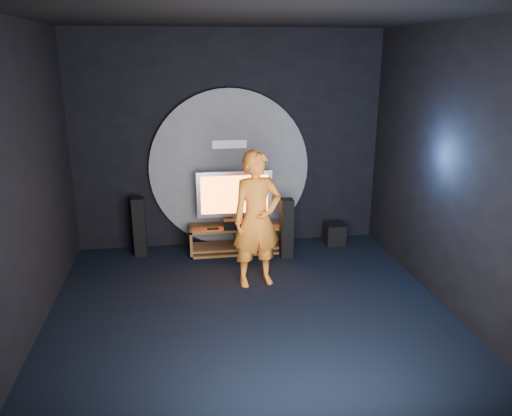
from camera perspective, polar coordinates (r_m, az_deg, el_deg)
The scene contains 15 objects.
floor at distance 6.39m, azimuth -0.67°, elevation -11.94°, with size 5.00×5.00×0.00m, color black.
back_wall at distance 8.17m, azimuth -3.12°, elevation 7.63°, with size 5.00×0.04×3.50m, color black.
front_wall at distance 3.40m, azimuth 5.00°, elevation -6.53°, with size 5.00×0.04×3.50m, color black.
left_wall at distance 5.95m, azimuth -25.34°, elevation 2.31°, with size 0.04×5.00×3.50m, color black.
right_wall at distance 6.55m, azimuth 21.54°, elevation 4.01°, with size 0.04×5.00×3.50m, color black.
ceiling at distance 5.59m, azimuth -0.81°, elevation 21.25°, with size 5.00×5.00×0.01m, color black.
wall_disc_panel at distance 8.20m, azimuth -3.03°, elevation 4.48°, with size 2.60×0.11×2.60m.
media_console at distance 8.16m, azimuth -2.31°, elevation -3.73°, with size 1.48×0.45×0.45m.
tv at distance 7.98m, azimuth -2.48°, elevation 1.40°, with size 1.21×0.22×0.89m.
center_speaker at distance 7.91m, azimuth -2.27°, elevation -1.87°, with size 0.40×0.15×0.15m, color black.
remote at distance 7.92m, azimuth -4.92°, elevation -2.37°, with size 0.18×0.05×0.02m, color black.
tower_speaker_left at distance 8.15m, azimuth -13.18°, elevation -2.10°, with size 0.19×0.21×0.95m, color black.
tower_speaker_right at distance 7.88m, azimuth 3.51°, elevation -2.33°, with size 0.19×0.21×0.95m, color black.
subwoofer at distance 8.60m, azimuth 8.96°, elevation -2.94°, with size 0.32×0.32×0.35m, color black.
player at distance 6.80m, azimuth 0.11°, elevation -1.31°, with size 0.69×0.45×1.90m, color orange.
Camera 1 is at (-0.75, -5.52, 3.12)m, focal length 35.00 mm.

